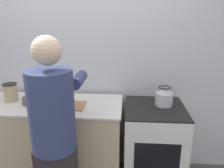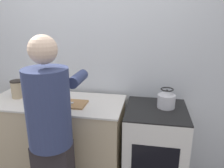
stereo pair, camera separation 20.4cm
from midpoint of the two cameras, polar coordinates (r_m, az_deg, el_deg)
The scene contains 9 objects.
wall_back at distance 2.52m, azimuth -2.57°, elevation 6.29°, with size 8.00×0.05×2.60m.
counter at distance 2.57m, azimuth -11.58°, elevation -14.00°, with size 1.44×0.63×0.92m.
oven at distance 2.43m, azimuth 13.40°, elevation -16.27°, with size 0.60×0.63×0.91m.
person at distance 1.86m, azimuth -12.61°, elevation -11.54°, with size 0.40×0.63×1.66m.
cutting_board at distance 2.24m, azimuth -8.72°, elevation -5.14°, with size 0.36×0.22×0.02m.
knife at distance 2.25m, azimuth -10.01°, elevation -4.82°, with size 0.19×0.05×0.01m.
kettle at distance 2.26m, azimuth 16.57°, elevation -3.97°, with size 0.18×0.18×0.20m.
bowl_prep at distance 2.42m, azimuth -16.81°, elevation -3.33°, with size 0.19×0.19×0.07m.
canister_jar at distance 2.56m, azimuth -21.39°, elevation -1.26°, with size 0.14×0.14×0.19m.
Camera 2 is at (0.65, -1.71, 1.78)m, focal length 35.00 mm.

